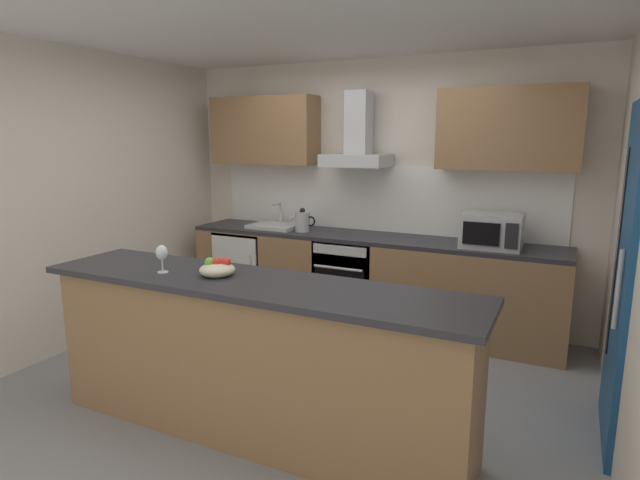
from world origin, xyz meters
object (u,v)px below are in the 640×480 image
at_px(refrigerator, 249,268).
at_px(kettle, 303,221).
at_px(oven, 351,278).
at_px(microwave, 492,231).
at_px(range_hood, 357,143).
at_px(sink, 275,225).
at_px(wine_glass, 162,254).
at_px(fruit_bowl, 217,269).

height_order(refrigerator, kettle, kettle).
height_order(oven, microwave, microwave).
bearing_deg(refrigerator, range_hood, 6.26).
bearing_deg(oven, sink, 179.28).
bearing_deg(refrigerator, wine_glass, -69.16).
distance_m(refrigerator, range_hood, 1.82).
bearing_deg(microwave, range_hood, 173.20).
relative_size(microwave, range_hood, 0.69).
bearing_deg(range_hood, oven, -90.00).
bearing_deg(kettle, refrigerator, 177.41).
xyz_separation_m(sink, kettle, (0.35, -0.04, 0.08)).
bearing_deg(wine_glass, range_hood, 81.17).
xyz_separation_m(kettle, wine_glass, (0.16, -2.18, 0.12)).
height_order(microwave, sink, microwave).
bearing_deg(sink, wine_glass, -77.10).
bearing_deg(refrigerator, fruit_bowl, -60.56).
bearing_deg(fruit_bowl, kettle, 103.73).
bearing_deg(microwave, refrigerator, 179.43).
relative_size(wine_glass, fruit_bowl, 0.81).
xyz_separation_m(oven, wine_glass, (-0.36, -2.21, 0.66)).
height_order(refrigerator, wine_glass, wine_glass).
relative_size(microwave, sink, 1.00).
height_order(refrigerator, microwave, microwave).
xyz_separation_m(range_hood, wine_glass, (-0.36, -2.34, -0.66)).
height_order(sink, wine_glass, wine_glass).
bearing_deg(oven, kettle, -176.31).
distance_m(refrigerator, microwave, 2.60).
height_order(sink, kettle, sink).
bearing_deg(oven, range_hood, 90.00).
bearing_deg(refrigerator, sink, 2.37).
relative_size(oven, refrigerator, 0.94).
relative_size(oven, wine_glass, 4.50).
height_order(microwave, wine_glass, microwave).
distance_m(range_hood, fruit_bowl, 2.36).
distance_m(oven, microwave, 1.45).
distance_m(kettle, wine_glass, 2.19).
distance_m(oven, range_hood, 1.33).
xyz_separation_m(microwave, sink, (-2.19, 0.04, -0.12)).
distance_m(oven, sink, 0.99).
xyz_separation_m(oven, fruit_bowl, (-0.01, -2.11, 0.58)).
distance_m(microwave, sink, 2.20).
bearing_deg(range_hood, sink, -172.27).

